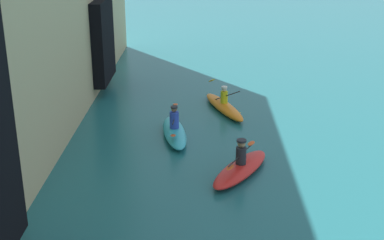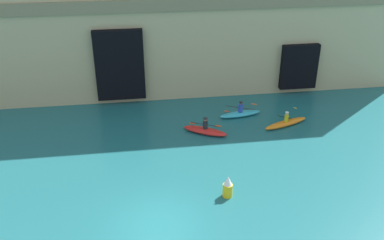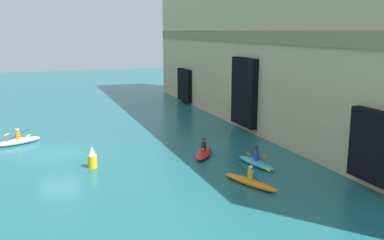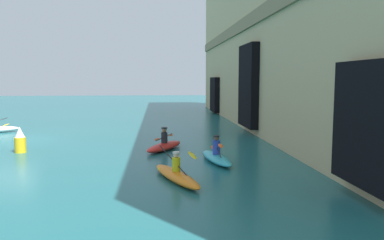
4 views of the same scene
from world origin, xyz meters
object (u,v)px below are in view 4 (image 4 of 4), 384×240
(marker_buoy, at_px, (20,141))
(kayak_cyan, at_px, (216,157))
(kayak_red, at_px, (164,146))
(kayak_orange, at_px, (176,175))

(marker_buoy, bearing_deg, kayak_cyan, 72.06)
(kayak_red, distance_m, kayak_cyan, 3.64)
(kayak_red, height_order, marker_buoy, marker_buoy)
(kayak_orange, relative_size, kayak_cyan, 1.10)
(kayak_orange, bearing_deg, kayak_red, -17.53)
(kayak_red, xyz_separation_m, marker_buoy, (0.00, -6.91, 0.35))
(kayak_red, bearing_deg, kayak_cyan, 66.89)
(kayak_orange, xyz_separation_m, marker_buoy, (-5.72, -7.22, 0.37))
(kayak_orange, height_order, marker_buoy, marker_buoy)
(kayak_orange, xyz_separation_m, kayak_cyan, (-2.78, 1.85, 0.02))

